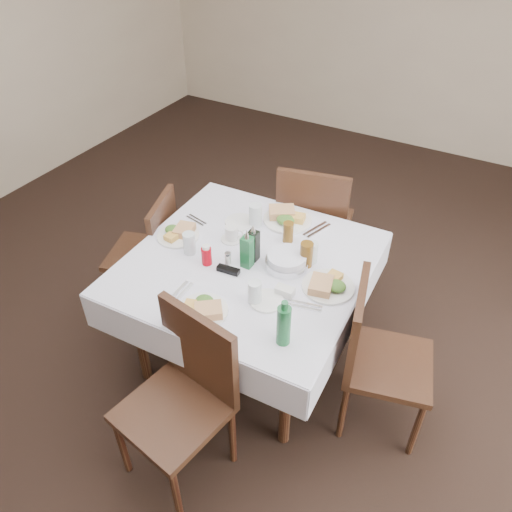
# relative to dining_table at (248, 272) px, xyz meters

# --- Properties ---
(ground_plane) EXTENTS (7.00, 7.00, 0.00)m
(ground_plane) POSITION_rel_dining_table_xyz_m (-0.00, 0.01, -0.68)
(ground_plane) COLOR black
(room_shell) EXTENTS (6.04, 7.04, 2.80)m
(room_shell) POSITION_rel_dining_table_xyz_m (-0.00, 0.01, 1.03)
(room_shell) COLOR #BCA891
(room_shell) RESTS_ON ground
(dining_table) EXTENTS (1.34, 1.34, 0.76)m
(dining_table) POSITION_rel_dining_table_xyz_m (0.00, 0.00, 0.00)
(dining_table) COLOR black
(dining_table) RESTS_ON ground
(chair_north) EXTENTS (0.56, 0.56, 1.00)m
(chair_north) POSITION_rel_dining_table_xyz_m (0.05, 0.80, -0.11)
(chair_north) COLOR black
(chair_north) RESTS_ON ground
(chair_south) EXTENTS (0.53, 0.53, 0.96)m
(chair_south) POSITION_rel_dining_table_xyz_m (0.09, -0.76, -0.13)
(chair_south) COLOR black
(chair_south) RESTS_ON ground
(chair_east) EXTENTS (0.53, 0.53, 0.93)m
(chair_east) POSITION_rel_dining_table_xyz_m (0.79, -0.07, -0.15)
(chair_east) COLOR black
(chair_east) RESTS_ON ground
(chair_west) EXTENTS (0.52, 0.52, 0.88)m
(chair_west) POSITION_rel_dining_table_xyz_m (-0.79, 0.09, -0.18)
(chair_west) COLOR black
(chair_west) RESTS_ON ground
(meal_north) EXTENTS (0.30, 0.30, 0.07)m
(meal_north) POSITION_rel_dining_table_xyz_m (0.01, 0.46, 0.11)
(meal_north) COLOR white
(meal_north) RESTS_ON dining_table
(meal_south) EXTENTS (0.26, 0.26, 0.06)m
(meal_south) POSITION_rel_dining_table_xyz_m (0.01, -0.45, 0.10)
(meal_south) COLOR white
(meal_south) RESTS_ON dining_table
(meal_east) EXTENTS (0.28, 0.28, 0.06)m
(meal_east) POSITION_rel_dining_table_xyz_m (0.48, 0.01, 0.11)
(meal_east) COLOR white
(meal_east) RESTS_ON dining_table
(meal_west) EXTENTS (0.25, 0.25, 0.05)m
(meal_west) POSITION_rel_dining_table_xyz_m (-0.48, 0.00, 0.10)
(meal_west) COLOR white
(meal_west) RESTS_ON dining_table
(side_plate_a) EXTENTS (0.18, 0.18, 0.01)m
(side_plate_a) POSITION_rel_dining_table_xyz_m (-0.23, 0.30, 0.09)
(side_plate_a) COLOR white
(side_plate_a) RESTS_ON dining_table
(side_plate_b) EXTENTS (0.17, 0.17, 0.01)m
(side_plate_b) POSITION_rel_dining_table_xyz_m (0.25, -0.24, 0.09)
(side_plate_b) COLOR white
(side_plate_b) RESTS_ON dining_table
(water_n) EXTENTS (0.08, 0.08, 0.15)m
(water_n) POSITION_rel_dining_table_xyz_m (-0.13, 0.32, 0.16)
(water_n) COLOR silver
(water_n) RESTS_ON dining_table
(water_s) EXTENTS (0.07, 0.07, 0.13)m
(water_s) POSITION_rel_dining_table_xyz_m (0.20, -0.27, 0.15)
(water_s) COLOR silver
(water_s) RESTS_ON dining_table
(water_e) EXTENTS (0.07, 0.07, 0.13)m
(water_e) POSITION_rel_dining_table_xyz_m (0.31, 0.17, 0.15)
(water_e) COLOR silver
(water_e) RESTS_ON dining_table
(water_w) EXTENTS (0.07, 0.07, 0.13)m
(water_w) POSITION_rel_dining_table_xyz_m (-0.33, -0.09, 0.15)
(water_w) COLOR silver
(water_w) RESTS_ON dining_table
(iced_tea_a) EXTENTS (0.06, 0.06, 0.13)m
(iced_tea_a) POSITION_rel_dining_table_xyz_m (0.11, 0.28, 0.15)
(iced_tea_a) COLOR brown
(iced_tea_a) RESTS_ON dining_table
(iced_tea_b) EXTENTS (0.07, 0.07, 0.15)m
(iced_tea_b) POSITION_rel_dining_table_xyz_m (0.30, 0.13, 0.16)
(iced_tea_b) COLOR brown
(iced_tea_b) RESTS_ON dining_table
(bread_basket) EXTENTS (0.24, 0.24, 0.08)m
(bread_basket) POSITION_rel_dining_table_xyz_m (0.21, 0.07, 0.12)
(bread_basket) COLOR silver
(bread_basket) RESTS_ON dining_table
(oil_cruet_dark) EXTENTS (0.06, 0.06, 0.24)m
(oil_cruet_dark) POSITION_rel_dining_table_xyz_m (0.02, 0.03, 0.18)
(oil_cruet_dark) COLOR black
(oil_cruet_dark) RESTS_ON dining_table
(oil_cruet_green) EXTENTS (0.06, 0.06, 0.24)m
(oil_cruet_green) POSITION_rel_dining_table_xyz_m (0.02, -0.04, 0.19)
(oil_cruet_green) COLOR #1C6433
(oil_cruet_green) RESTS_ON dining_table
(ketchup_bottle) EXTENTS (0.06, 0.06, 0.12)m
(ketchup_bottle) POSITION_rel_dining_table_xyz_m (-0.19, -0.13, 0.14)
(ketchup_bottle) COLOR #B60311
(ketchup_bottle) RESTS_ON dining_table
(salt_shaker) EXTENTS (0.03, 0.03, 0.08)m
(salt_shaker) POSITION_rel_dining_table_xyz_m (-0.08, -0.08, 0.12)
(salt_shaker) COLOR white
(salt_shaker) RESTS_ON dining_table
(pepper_shaker) EXTENTS (0.03, 0.03, 0.07)m
(pepper_shaker) POSITION_rel_dining_table_xyz_m (0.01, -0.04, 0.12)
(pepper_shaker) COLOR #3F3422
(pepper_shaker) RESTS_ON dining_table
(coffee_mug) EXTENTS (0.14, 0.13, 0.09)m
(coffee_mug) POSITION_rel_dining_table_xyz_m (-0.18, 0.13, 0.12)
(coffee_mug) COLOR white
(coffee_mug) RESTS_ON dining_table
(sunglasses) EXTENTS (0.13, 0.05, 0.03)m
(sunglasses) POSITION_rel_dining_table_xyz_m (-0.05, -0.13, 0.10)
(sunglasses) COLOR black
(sunglasses) RESTS_ON dining_table
(green_bottle) EXTENTS (0.07, 0.07, 0.25)m
(green_bottle) POSITION_rel_dining_table_xyz_m (0.44, -0.43, 0.19)
(green_bottle) COLOR #1C6433
(green_bottle) RESTS_ON dining_table
(sugar_caddy) EXTENTS (0.10, 0.06, 0.05)m
(sugar_caddy) POSITION_rel_dining_table_xyz_m (0.31, -0.15, 0.11)
(sugar_caddy) COLOR white
(sugar_caddy) RESTS_ON dining_table
(cutlery_n) EXTENTS (0.11, 0.21, 0.01)m
(cutlery_n) POSITION_rel_dining_table_xyz_m (0.22, 0.46, 0.09)
(cutlery_n) COLOR silver
(cutlery_n) RESTS_ON dining_table
(cutlery_s) EXTENTS (0.06, 0.20, 0.01)m
(cutlery_s) POSITION_rel_dining_table_xyz_m (-0.17, -0.41, 0.09)
(cutlery_s) COLOR silver
(cutlery_s) RESTS_ON dining_table
(cutlery_e) EXTENTS (0.18, 0.08, 0.01)m
(cutlery_e) POSITION_rel_dining_table_xyz_m (0.43, -0.17, 0.09)
(cutlery_e) COLOR silver
(cutlery_e) RESTS_ON dining_table
(cutlery_w) EXTENTS (0.16, 0.07, 0.01)m
(cutlery_w) POSITION_rel_dining_table_xyz_m (-0.48, 0.19, 0.09)
(cutlery_w) COLOR silver
(cutlery_w) RESTS_ON dining_table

